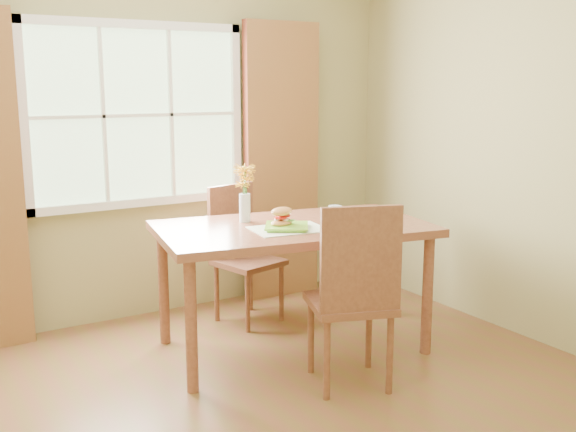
% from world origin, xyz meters
% --- Properties ---
extents(room, '(4.24, 3.84, 2.74)m').
position_xyz_m(room, '(0.00, 0.00, 1.35)').
color(room, brown).
rests_on(room, ground).
extents(window, '(1.62, 0.06, 1.32)m').
position_xyz_m(window, '(0.00, 1.87, 1.50)').
color(window, '#A7CD9B').
rests_on(window, room).
extents(curtain_right, '(0.65, 0.08, 2.20)m').
position_xyz_m(curtain_right, '(1.15, 1.78, 1.10)').
color(curtain_right, maroon).
rests_on(curtain_right, room).
extents(dining_table, '(1.86, 1.25, 0.84)m').
position_xyz_m(dining_table, '(0.61, 0.74, 0.75)').
color(dining_table, brown).
rests_on(dining_table, room).
extents(chair_near, '(0.58, 0.58, 1.09)m').
position_xyz_m(chair_near, '(0.58, 0.03, 0.60)').
color(chair_near, brown).
rests_on(chair_near, room).
extents(chair_far, '(0.51, 0.51, 1.00)m').
position_xyz_m(chair_far, '(0.59, 1.43, 0.55)').
color(chair_far, brown).
rests_on(chair_far, room).
extents(placemat, '(0.49, 0.39, 0.01)m').
position_xyz_m(placemat, '(0.51, 0.63, 0.84)').
color(placemat, beige).
rests_on(placemat, dining_table).
extents(plate, '(0.36, 0.36, 0.01)m').
position_xyz_m(plate, '(0.50, 0.63, 0.85)').
color(plate, '#81D836').
rests_on(plate, placemat).
extents(croissant_sandwich, '(0.19, 0.15, 0.12)m').
position_xyz_m(croissant_sandwich, '(0.48, 0.66, 0.91)').
color(croissant_sandwich, '#F5A453').
rests_on(croissant_sandwich, plate).
extents(water_glass, '(0.09, 0.09, 0.13)m').
position_xyz_m(water_glass, '(0.82, 0.57, 0.90)').
color(water_glass, silver).
rests_on(water_glass, dining_table).
extents(flower_vase, '(0.15, 0.15, 0.38)m').
position_xyz_m(flower_vase, '(0.40, 0.99, 1.07)').
color(flower_vase, silver).
rests_on(flower_vase, dining_table).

